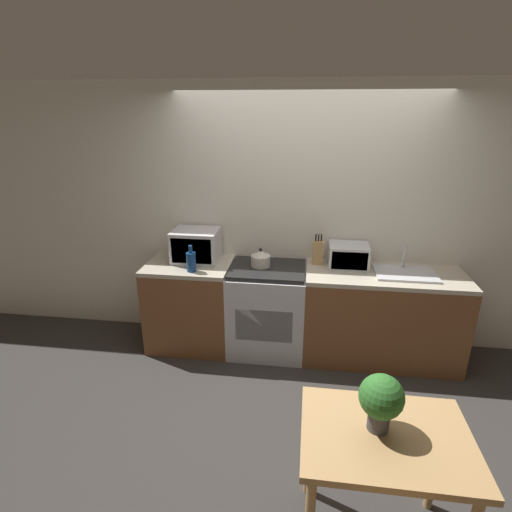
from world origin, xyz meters
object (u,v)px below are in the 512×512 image
object	(u,v)px
stove_range	(267,309)
bottle	(191,261)
microwave	(196,245)
kettle	(261,258)
toaster_oven	(348,256)
dining_table	(384,452)

from	to	relation	value
stove_range	bottle	world-z (taller)	bottle
microwave	kettle	bearing A→B (deg)	-6.26
bottle	toaster_oven	distance (m)	1.50
stove_range	bottle	distance (m)	0.91
stove_range	toaster_oven	size ratio (longest dim) A/B	2.39
stove_range	kettle	size ratio (longest dim) A/B	4.79
kettle	dining_table	bearing A→B (deg)	-65.12
stove_range	microwave	world-z (taller)	microwave
kettle	toaster_oven	size ratio (longest dim) A/B	0.50
stove_range	microwave	bearing A→B (deg)	171.81
kettle	bottle	bearing A→B (deg)	-160.95
stove_range	toaster_oven	bearing A→B (deg)	10.13
toaster_oven	dining_table	bearing A→B (deg)	-88.63
bottle	kettle	bearing A→B (deg)	19.05
microwave	bottle	xyz separation A→B (m)	(0.03, -0.29, -0.06)
kettle	bottle	distance (m)	0.66
microwave	bottle	size ratio (longest dim) A/B	1.77
stove_range	toaster_oven	xyz separation A→B (m)	(0.77, 0.14, 0.56)
dining_table	toaster_oven	bearing A→B (deg)	91.37
microwave	dining_table	size ratio (longest dim) A/B	0.52
kettle	microwave	world-z (taller)	microwave
kettle	dining_table	xyz separation A→B (m)	(0.89, -1.91, -0.32)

